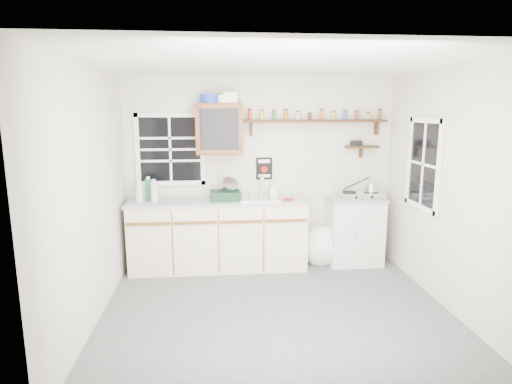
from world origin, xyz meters
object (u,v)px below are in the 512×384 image
Objects in this scene: upper_cabinet at (219,129)px; hotplate at (360,195)px; dish_rack at (227,193)px; main_cabinet at (219,234)px; right_cabinet at (354,230)px; spice_shelf at (315,120)px.

hotplate is (1.86, -0.14, -0.88)m from upper_cabinet.
dish_rack is (0.08, -0.16, -0.81)m from upper_cabinet.
main_cabinet is 0.56m from dish_rack.
spice_shelf reaches higher than right_cabinet.
right_cabinet is at bearing -19.40° from spice_shelf.
upper_cabinet is 0.34× the size of spice_shelf.
spice_shelf reaches higher than dish_rack.
upper_cabinet is at bearing 174.06° from hotplate.
main_cabinet is 1.37m from upper_cabinet.
spice_shelf is at bearing 3.12° from upper_cabinet.
spice_shelf is 1.52m from dish_rack.
hotplate is at bearing -4.25° from upper_cabinet.
upper_cabinet reaches higher than dish_rack.
right_cabinet is at bearing -1.90° from dish_rack.
spice_shelf reaches higher than hotplate.
main_cabinet is at bearing -103.68° from upper_cabinet.
spice_shelf reaches higher than main_cabinet.
upper_cabinet is (-1.80, 0.12, 1.37)m from right_cabinet.
spice_shelf is (-0.53, 0.19, 1.48)m from right_cabinet.
dish_rack is at bearing -63.88° from upper_cabinet.
dish_rack is (0.12, -0.02, 0.55)m from main_cabinet.
upper_cabinet is at bearing 112.72° from dish_rack.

